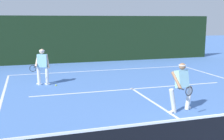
# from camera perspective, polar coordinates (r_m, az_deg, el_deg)

# --- Properties ---
(court_line_baseline_far) EXTENTS (10.52, 0.10, 0.01)m
(court_line_baseline_far) POSITION_cam_1_polar(r_m,az_deg,el_deg) (16.58, -1.73, -0.05)
(court_line_baseline_far) COLOR white
(court_line_baseline_far) RESTS_ON ground_plane
(court_line_service) EXTENTS (8.57, 0.10, 0.01)m
(court_line_service) POSITION_cam_1_polar(r_m,az_deg,el_deg) (12.19, 4.15, -3.83)
(court_line_service) COLOR white
(court_line_service) RESTS_ON ground_plane
(court_line_centre) EXTENTS (0.10, 6.40, 0.01)m
(court_line_centre) POSITION_cam_1_polar(r_m,az_deg,el_deg) (9.54, 10.77, -7.99)
(court_line_centre) COLOR white
(court_line_centre) RESTS_ON ground_plane
(player_near) EXTENTS (0.99, 0.90, 1.59)m
(player_near) POSITION_cam_1_polar(r_m,az_deg,el_deg) (9.32, 13.87, -2.98)
(player_near) COLOR silver
(player_near) RESTS_ON ground_plane
(player_far) EXTENTS (0.91, 0.88, 1.64)m
(player_far) POSITION_cam_1_polar(r_m,az_deg,el_deg) (13.12, -13.90, 0.93)
(player_far) COLOR silver
(player_far) RESTS_ON ground_plane
(tennis_ball) EXTENTS (0.07, 0.07, 0.07)m
(tennis_ball) POSITION_cam_1_polar(r_m,az_deg,el_deg) (12.94, -11.26, -3.04)
(tennis_ball) COLOR #D1E033
(tennis_ball) RESTS_ON ground_plane
(back_fence_windscreen) EXTENTS (18.59, 0.12, 3.20)m
(back_fence_windscreen) POSITION_cam_1_polar(r_m,az_deg,el_deg) (19.75, -4.44, 6.23)
(back_fence_windscreen) COLOR black
(back_fence_windscreen) RESTS_ON ground_plane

